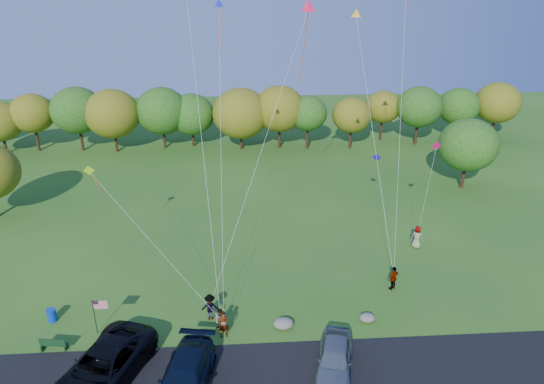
{
  "coord_description": "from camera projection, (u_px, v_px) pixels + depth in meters",
  "views": [
    {
      "loc": [
        0.82,
        -24.08,
        19.76
      ],
      "look_at": [
        2.78,
        6.0,
        6.9
      ],
      "focal_mm": 32.0,
      "sensor_mm": 36.0,
      "label": 1
    }
  ],
  "objects": [
    {
      "name": "flyer_d",
      "position": [
        394.0,
        278.0,
        33.93
      ],
      "size": [
        1.11,
        0.96,
        1.78
      ],
      "primitive_type": "imported",
      "rotation": [
        0.0,
        0.0,
        3.75
      ],
      "color": "#4C4C59",
      "rests_on": "ground"
    },
    {
      "name": "park_bench",
      "position": [
        53.0,
        344.0,
        28.27
      ],
      "size": [
        1.61,
        0.53,
        0.89
      ],
      "rotation": [
        0.0,
        0.0,
        -0.17
      ],
      "color": "#133617",
      "rests_on": "ground"
    },
    {
      "name": "minivan_navy",
      "position": [
        185.0,
        378.0,
        25.22
      ],
      "size": [
        3.42,
        6.3,
        1.73
      ],
      "primitive_type": "imported",
      "rotation": [
        0.0,
        0.0,
        -0.17
      ],
      "color": "black",
      "rests_on": "asphalt_lane"
    },
    {
      "name": "asphalt_lane",
      "position": [
        233.0,
        383.0,
        26.13
      ],
      "size": [
        44.0,
        6.0,
        0.06
      ],
      "primitive_type": "cube",
      "color": "black",
      "rests_on": "ground"
    },
    {
      "name": "boulder_far",
      "position": [
        367.0,
        318.0,
        30.89
      ],
      "size": [
        1.0,
        0.84,
        0.52
      ],
      "primitive_type": "ellipsoid",
      "color": "gray",
      "rests_on": "ground"
    },
    {
      "name": "ground",
      "position": [
        233.0,
        334.0,
        29.81
      ],
      "size": [
        140.0,
        140.0,
        0.0
      ],
      "primitive_type": "plane",
      "color": "#295D1A",
      "rests_on": "ground"
    },
    {
      "name": "flyer_e",
      "position": [
        417.0,
        237.0,
        39.29
      ],
      "size": [
        1.12,
        0.98,
        1.93
      ],
      "primitive_type": "imported",
      "rotation": [
        0.0,
        0.0,
        2.66
      ],
      "color": "#4C4C59",
      "rests_on": "ground"
    },
    {
      "name": "flyer_a",
      "position": [
        224.0,
        324.0,
        29.28
      ],
      "size": [
        0.75,
        0.6,
        1.8
      ],
      "primitive_type": "imported",
      "rotation": [
        0.0,
        0.0,
        0.3
      ],
      "color": "#4C4C59",
      "rests_on": "ground"
    },
    {
      "name": "boulder_near",
      "position": [
        283.0,
        323.0,
        30.26
      ],
      "size": [
        1.28,
        1.0,
        0.64
      ],
      "primitive_type": "ellipsoid",
      "color": "gray",
      "rests_on": "ground"
    },
    {
      "name": "flyer_c",
      "position": [
        210.0,
        307.0,
        30.88
      ],
      "size": [
        1.16,
        0.68,
        1.78
      ],
      "primitive_type": "imported",
      "rotation": [
        0.0,
        0.0,
        3.13
      ],
      "color": "#4C4C59",
      "rests_on": "ground"
    },
    {
      "name": "minivan_silver",
      "position": [
        335.0,
        358.0,
        26.68
      ],
      "size": [
        3.03,
        5.06,
        1.61
      ],
      "primitive_type": "imported",
      "rotation": [
        0.0,
        0.0,
        -0.26
      ],
      "color": "gray",
      "rests_on": "asphalt_lane"
    },
    {
      "name": "treeline",
      "position": [
        259.0,
        115.0,
        60.87
      ],
      "size": [
        76.56,
        27.93,
        8.17
      ],
      "color": "#3C2815",
      "rests_on": "ground"
    },
    {
      "name": "flyer_b",
      "position": [
        221.0,
        320.0,
        29.87
      ],
      "size": [
        0.94,
        0.88,
        1.53
      ],
      "primitive_type": "imported",
      "rotation": [
        0.0,
        0.0,
        -0.54
      ],
      "color": "#4C4C59",
      "rests_on": "ground"
    },
    {
      "name": "minivan_dark",
      "position": [
        104.0,
        367.0,
        25.85
      ],
      "size": [
        5.38,
        7.58,
        1.92
      ],
      "primitive_type": "imported",
      "rotation": [
        0.0,
        0.0,
        -0.35
      ],
      "color": "black",
      "rests_on": "asphalt_lane"
    },
    {
      "name": "flag_assembly",
      "position": [
        98.0,
        309.0,
        29.19
      ],
      "size": [
        0.9,
        0.59,
        2.44
      ],
      "color": "black",
      "rests_on": "ground"
    },
    {
      "name": "trash_barrel",
      "position": [
        52.0,
        315.0,
        30.84
      ],
      "size": [
        0.57,
        0.57,
        0.86
      ],
      "primitive_type": "cylinder",
      "color": "#0B36AD",
      "rests_on": "ground"
    }
  ]
}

